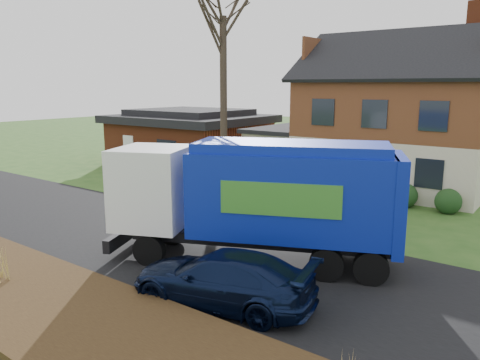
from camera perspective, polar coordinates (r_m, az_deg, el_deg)
The scene contains 9 objects.
ground at distance 15.58m, azimuth -5.64°, elevation -8.42°, with size 120.00×120.00×0.00m, color #2A501A.
road at distance 15.57m, azimuth -5.64°, elevation -8.39°, with size 80.00×7.00×0.02m, color black.
mulch_verge at distance 12.43m, azimuth -22.74°, elevation -13.87°, with size 80.00×3.50×0.30m, color black.
main_house at distance 26.15m, azimuth 17.88°, elevation 8.15°, with size 12.95×8.95×9.26m.
ranch_house at distance 32.53m, azimuth -6.10°, elevation 5.26°, with size 9.80×8.20×3.70m.
garbage_truck at distance 13.83m, azimuth 2.38°, elevation -1.73°, with size 8.81×5.56×3.69m.
silver_sedan at distance 20.70m, azimuth -3.51°, elevation -1.25°, with size 1.57×4.50×1.48m, color #939599.
navy_wagon at distance 11.63m, azimuth -2.21°, elevation -11.89°, with size 1.88×4.63×1.34m, color black.
tree_back at distance 34.16m, azimuth 25.39°, elevation 18.01°, with size 3.72×3.72×11.77m.
Camera 1 is at (9.88, -10.82, 5.28)m, focal length 35.00 mm.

